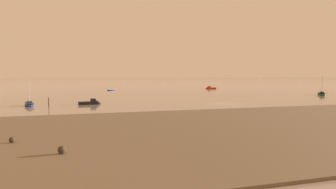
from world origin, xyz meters
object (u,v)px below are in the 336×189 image
object	(u,v)px
mooring_post_near	(49,102)
sailboat_moored_1	(322,94)
rowboat_moored_0	(111,90)
sailboat_moored_0	(29,105)
motorboat_moored_2	(210,88)
motorboat_moored_4	(92,103)

from	to	relation	value
mooring_post_near	sailboat_moored_1	bearing A→B (deg)	8.42
sailboat_moored_1	rowboat_moored_0	size ratio (longest dim) A/B	1.58
rowboat_moored_0	mooring_post_near	size ratio (longest dim) A/B	1.89
sailboat_moored_0	motorboat_moored_2	xyz separation A→B (m)	(58.80, 49.75, 0.01)
sailboat_moored_0	sailboat_moored_1	distance (m)	73.04
motorboat_moored_2	motorboat_moored_4	world-z (taller)	motorboat_moored_4
motorboat_moored_2	sailboat_moored_0	bearing A→B (deg)	59.24
motorboat_moored_2	rowboat_moored_0	world-z (taller)	motorboat_moored_2
sailboat_moored_0	rowboat_moored_0	xyz separation A→B (m)	(20.36, 49.04, -0.08)
motorboat_moored_4	rowboat_moored_0	bearing A→B (deg)	73.96
sailboat_moored_1	mooring_post_near	size ratio (longest dim) A/B	2.99
motorboat_moored_2	rowboat_moored_0	bearing A→B (deg)	20.07
rowboat_moored_0	motorboat_moored_4	world-z (taller)	motorboat_moored_4
motorboat_moored_2	sailboat_moored_1	bearing A→B (deg)	127.11
sailboat_moored_0	motorboat_moored_2	bearing A→B (deg)	117.78
sailboat_moored_0	rowboat_moored_0	bearing A→B (deg)	145.00
rowboat_moored_0	mooring_post_near	world-z (taller)	mooring_post_near
motorboat_moored_2	sailboat_moored_1	size ratio (longest dim) A/B	0.78
sailboat_moored_1	rowboat_moored_0	xyz separation A→B (m)	(-52.31, 41.74, -0.10)
sailboat_moored_1	motorboat_moored_4	distance (m)	62.04
sailboat_moored_0	mooring_post_near	bearing A→B (deg)	38.12
motorboat_moored_2	sailboat_moored_1	xyz separation A→B (m)	(13.87, -42.45, 0.01)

